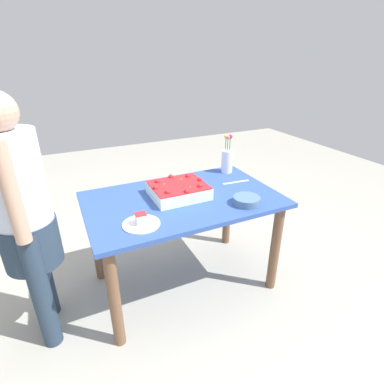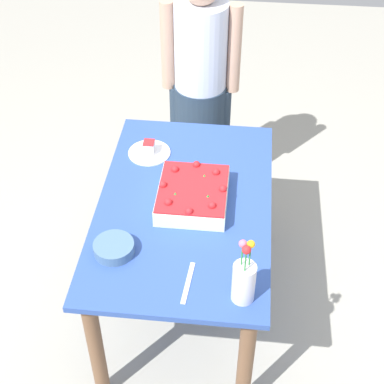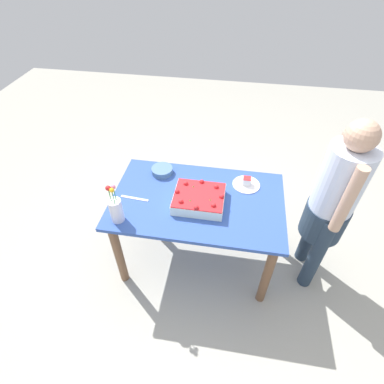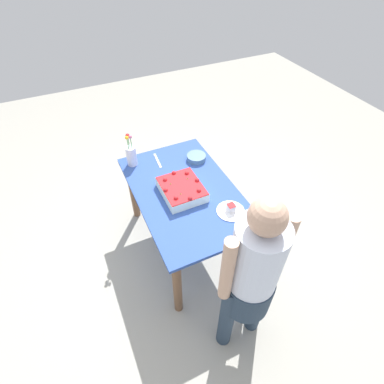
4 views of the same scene
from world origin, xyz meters
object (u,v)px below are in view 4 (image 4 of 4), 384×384
object	(u,v)px
flower_vase	(131,155)
cake_knife	(158,161)
serving_plate_with_slice	(231,210)
fruit_bowl	(196,157)
sheet_cake	(182,189)
person_standing	(252,275)

from	to	relation	value
flower_vase	cake_knife	bearing A→B (deg)	-102.68
flower_vase	serving_plate_with_slice	bearing A→B (deg)	-149.68
flower_vase	fruit_bowl	bearing A→B (deg)	-108.55
cake_knife	sheet_cake	bearing A→B (deg)	-171.66
flower_vase	fruit_bowl	distance (m)	0.60
cake_knife	flower_vase	world-z (taller)	flower_vase
fruit_bowl	serving_plate_with_slice	bearing A→B (deg)	176.80
flower_vase	fruit_bowl	size ratio (longest dim) A/B	1.79
cake_knife	fruit_bowl	xyz separation A→B (m)	(-0.14, -0.34, 0.02)
sheet_cake	fruit_bowl	bearing A→B (deg)	-40.41
flower_vase	person_standing	xyz separation A→B (m)	(-1.49, -0.31, 0.01)
serving_plate_with_slice	cake_knife	size ratio (longest dim) A/B	0.99
sheet_cake	fruit_bowl	size ratio (longest dim) A/B	2.12
sheet_cake	person_standing	xyz separation A→B (m)	(-0.94, -0.05, 0.07)
serving_plate_with_slice	fruit_bowl	world-z (taller)	serving_plate_with_slice
fruit_bowl	person_standing	size ratio (longest dim) A/B	0.12
sheet_cake	flower_vase	xyz separation A→B (m)	(0.54, 0.26, 0.06)
flower_vase	person_standing	size ratio (longest dim) A/B	0.21
flower_vase	person_standing	bearing A→B (deg)	-168.17
sheet_cake	flower_vase	bearing A→B (deg)	25.24
person_standing	cake_knife	bearing A→B (deg)	3.46
cake_knife	fruit_bowl	bearing A→B (deg)	-107.67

